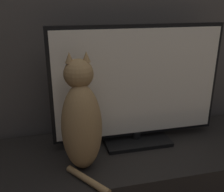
{
  "coord_description": "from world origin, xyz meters",
  "views": [
    {
      "loc": [
        -0.45,
        -0.19,
        1.18
      ],
      "look_at": [
        -0.19,
        0.91,
        0.76
      ],
      "focal_mm": 42.0,
      "sensor_mm": 36.0,
      "label": 1
    }
  ],
  "objects": [
    {
      "name": "tv_stand",
      "position": [
        0.0,
        0.91,
        0.23
      ],
      "size": [
        1.54,
        0.53,
        0.45
      ],
      "color": "black",
      "rests_on": "ground_plane"
    },
    {
      "name": "tv",
      "position": [
        -0.03,
        0.99,
        0.76
      ],
      "size": [
        0.87,
        0.21,
        0.61
      ],
      "color": "black",
      "rests_on": "tv_stand"
    },
    {
      "name": "cat",
      "position": [
        -0.34,
        0.83,
        0.68
      ],
      "size": [
        0.18,
        0.32,
        0.53
      ],
      "rotation": [
        0.0,
        0.0,
        0.01
      ],
      "color": "#997547",
      "rests_on": "tv_stand"
    }
  ]
}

